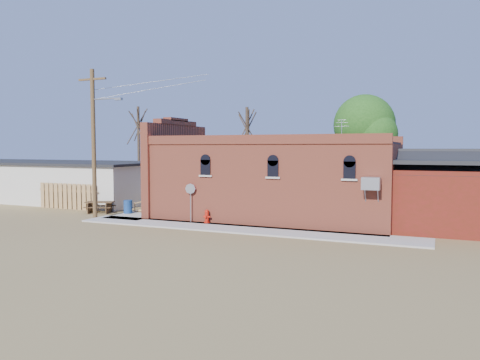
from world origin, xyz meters
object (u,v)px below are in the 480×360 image
at_px(utility_pole, 94,140).
at_px(trash_barrel, 128,207).
at_px(brick_bar, 271,180).
at_px(fire_hydrant, 207,216).
at_px(picnic_table, 100,205).
at_px(stop_sign, 191,192).

bearing_deg(utility_pole, trash_barrel, 67.85).
distance_m(brick_bar, fire_hydrant, 4.84).
bearing_deg(picnic_table, brick_bar, -10.69).
distance_m(stop_sign, picnic_table, 7.85).
bearing_deg(fire_hydrant, utility_pole, 178.21).
bearing_deg(trash_barrel, fire_hydrant, -12.90).
height_order(brick_bar, trash_barrel, brick_bar).
bearing_deg(fire_hydrant, picnic_table, 164.33).
relative_size(fire_hydrant, trash_barrel, 0.90).
bearing_deg(trash_barrel, brick_bar, 13.94).
height_order(fire_hydrant, stop_sign, stop_sign).
bearing_deg(fire_hydrant, trash_barrel, 160.64).
height_order(fire_hydrant, picnic_table, fire_hydrant).
bearing_deg(trash_barrel, picnic_table, -178.06).
distance_m(utility_pole, picnic_table, 4.92).
relative_size(stop_sign, picnic_table, 1.02).
xyz_separation_m(fire_hydrant, picnic_table, (-8.66, 1.40, 0.03)).
height_order(stop_sign, picnic_table, stop_sign).
xyz_separation_m(brick_bar, fire_hydrant, (-2.49, -3.70, -1.88)).
relative_size(fire_hydrant, picnic_table, 0.35).
height_order(stop_sign, trash_barrel, stop_sign).
bearing_deg(stop_sign, utility_pole, -165.51).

